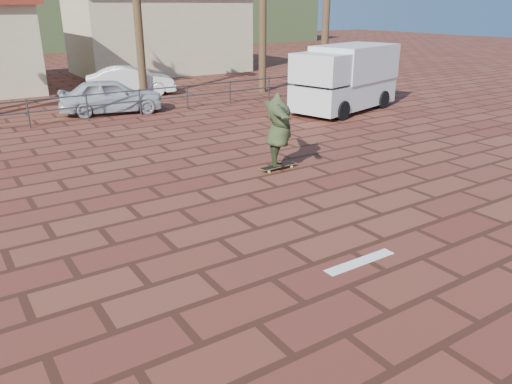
% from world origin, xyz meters
% --- Properties ---
extents(ground, '(120.00, 120.00, 0.00)m').
position_xyz_m(ground, '(0.00, 0.00, 0.00)').
color(ground, brown).
rests_on(ground, ground).
extents(paint_stripe, '(1.40, 0.22, 0.01)m').
position_xyz_m(paint_stripe, '(0.70, -1.20, 0.00)').
color(paint_stripe, white).
rests_on(paint_stripe, ground).
extents(guardrail, '(24.06, 0.06, 1.00)m').
position_xyz_m(guardrail, '(0.00, 12.00, 0.68)').
color(guardrail, '#47494F').
rests_on(guardrail, ground).
extents(building_east, '(10.60, 6.60, 5.00)m').
position_xyz_m(building_east, '(8.00, 24.00, 2.54)').
color(building_east, beige).
rests_on(building_east, ground).
extents(longboard, '(1.08, 0.28, 0.10)m').
position_xyz_m(longboard, '(2.45, 3.57, 0.09)').
color(longboard, olive).
rests_on(longboard, ground).
extents(skateboarder, '(1.47, 2.37, 1.88)m').
position_xyz_m(skateboarder, '(2.45, 3.57, 1.04)').
color(skateboarder, '#354022').
rests_on(skateboarder, longboard).
extents(campervan, '(5.19, 3.20, 2.51)m').
position_xyz_m(campervan, '(9.20, 8.40, 1.32)').
color(campervan, silver).
rests_on(campervan, ground).
extents(car_silver, '(4.18, 2.46, 1.34)m').
position_xyz_m(car_silver, '(1.22, 13.00, 0.67)').
color(car_silver, silver).
rests_on(car_silver, ground).
extents(car_white, '(4.23, 2.38, 1.32)m').
position_xyz_m(car_white, '(3.30, 16.50, 0.66)').
color(car_white, white).
rests_on(car_white, ground).
extents(street_sign, '(0.43, 0.06, 2.12)m').
position_xyz_m(street_sign, '(12.00, 12.00, 1.48)').
color(street_sign, gray).
rests_on(street_sign, ground).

